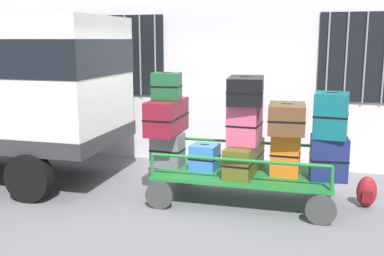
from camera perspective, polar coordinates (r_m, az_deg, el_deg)
ground_plane at (r=6.85m, az=0.76°, el=-8.73°), size 40.00×40.00×0.00m
building_wall at (r=8.61m, az=4.56°, el=12.15°), size 12.00×0.37×5.00m
luggage_cart at (r=6.70m, az=6.41°, el=-5.95°), size 2.53×1.28×0.44m
cart_railing at (r=6.60m, az=6.47°, el=-3.05°), size 2.42×1.15×0.34m
suitcase_left_bottom at (r=6.87m, az=-3.04°, el=-2.68°), size 0.49×0.36×0.51m
suitcase_left_middle at (r=6.75m, az=-3.14°, el=1.43°), size 0.43×0.91×0.49m
suitcase_left_top at (r=6.70m, az=-3.16°, el=5.19°), size 0.42×0.32×0.39m
suitcase_midleft_bottom at (r=6.71m, az=1.56°, el=-3.61°), size 0.41×0.42×0.38m
suitcase_center_bottom at (r=6.62m, az=6.46°, el=-3.67°), size 0.46×1.09×0.42m
suitcase_center_middle at (r=6.49m, az=6.52°, el=0.50°), size 0.45×0.54×0.57m
suitcase_center_top at (r=6.46m, az=6.66°, el=4.66°), size 0.55×0.87×0.37m
suitcase_midright_bottom at (r=6.52m, az=11.44°, el=-3.18°), size 0.41×0.31×0.61m
suitcase_midright_middle at (r=6.40m, az=11.60°, el=1.19°), size 0.52×0.70×0.40m
suitcase_right_bottom at (r=6.54m, az=16.48°, el=-3.51°), size 0.52×0.53×0.58m
suitcase_right_middle at (r=6.39m, az=16.77°, el=1.55°), size 0.47×0.54×0.60m
backpack at (r=6.91m, az=20.73°, el=-7.38°), size 0.27×0.22×0.44m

